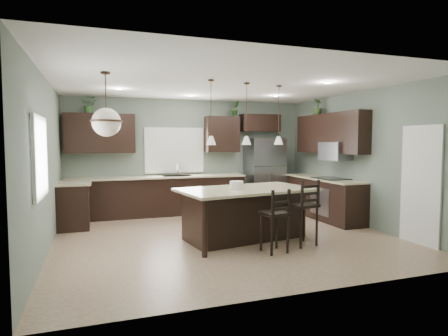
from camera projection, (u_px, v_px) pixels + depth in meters
ground at (226, 237)px, 6.93m from camera, size 6.00×6.00×0.00m
pantry_door at (421, 185)px, 6.37m from camera, size 0.04×0.82×2.04m
window_back at (174, 150)px, 9.28m from camera, size 1.35×0.02×1.00m
window_left at (39, 157)px, 5.10m from camera, size 0.02×1.10×1.00m
left_return_cabs at (74, 206)px, 7.63m from camera, size 0.60×0.90×0.90m
left_return_countertop at (74, 183)px, 7.61m from camera, size 0.66×0.96×0.04m
back_lower_cabs at (159, 197)px, 8.94m from camera, size 4.20×0.60×0.90m
back_countertop at (159, 177)px, 8.89m from camera, size 4.20×0.66×0.04m
sink_inset at (177, 176)px, 9.03m from camera, size 0.70×0.45×0.01m
faucet at (177, 170)px, 8.99m from camera, size 0.02×0.02×0.28m
back_upper_left at (100, 133)px, 8.54m from camera, size 1.55×0.34×0.90m
back_upper_right at (222, 134)px, 9.49m from camera, size 0.85×0.34×0.90m
fridge_header at (260, 123)px, 9.81m from camera, size 1.05×0.34×0.45m
right_lower_cabs at (324, 199)px, 8.60m from camera, size 0.60×2.35×0.90m
right_countertop at (324, 178)px, 8.56m from camera, size 0.66×2.35×0.04m
cooktop at (331, 178)px, 8.30m from camera, size 0.58×0.75×0.02m
wall_oven_front at (319, 201)px, 8.25m from camera, size 0.01×0.72×0.60m
right_upper_cabs at (330, 133)px, 8.54m from camera, size 0.34×2.35×0.90m
microwave at (335, 151)px, 8.29m from camera, size 0.40×0.75×0.40m
refrigerator at (264, 174)px, 9.73m from camera, size 0.90×0.74×1.85m
kitchen_island at (246, 214)px, 6.73m from camera, size 2.54×1.70×0.92m
serving_dish at (237, 185)px, 6.59m from camera, size 0.24×0.24×0.14m
bar_stool_center at (274, 220)px, 5.92m from camera, size 0.43×0.43×1.03m
bar_stool_right at (302, 212)px, 6.34m from camera, size 0.48×0.48×1.13m
pendant_left at (211, 112)px, 6.27m from camera, size 0.17×0.17×1.10m
pendant_center at (247, 114)px, 6.60m from camera, size 0.17×0.17×1.10m
pendant_right at (279, 115)px, 6.93m from camera, size 0.17×0.17×1.10m
chandelier at (106, 104)px, 5.61m from camera, size 0.47×0.47×0.97m
plant_back_left at (89, 105)px, 8.39m from camera, size 0.37×0.34×0.37m
plant_back_right at (235, 109)px, 9.53m from camera, size 0.24×0.20×0.40m
plant_right_wall at (317, 107)px, 8.95m from camera, size 0.29×0.29×0.39m
room_shell at (226, 145)px, 6.82m from camera, size 6.00×6.00×6.00m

